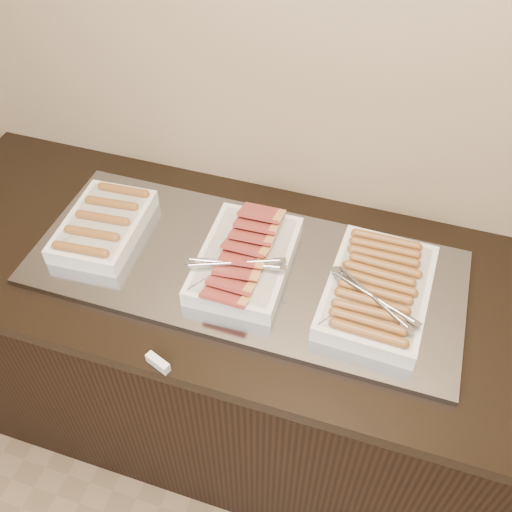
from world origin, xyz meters
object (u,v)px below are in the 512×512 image
at_px(counter, 245,357).
at_px(dish_left, 104,225).
at_px(warming_tray, 245,268).
at_px(dish_right, 377,290).
at_px(dish_center, 245,259).

bearing_deg(counter, dish_left, 180.00).
bearing_deg(warming_tray, dish_left, 180.00).
height_order(warming_tray, dish_right, dish_right).
bearing_deg(warming_tray, dish_center, -66.19).
relative_size(counter, dish_left, 6.21).
height_order(counter, dish_center, dish_center).
distance_m(counter, dish_center, 0.50).
distance_m(dish_left, dish_center, 0.44).
xyz_separation_m(dish_left, dish_right, (0.80, -0.00, 0.00)).
relative_size(counter, dish_right, 5.20).
relative_size(warming_tray, dish_left, 3.62).
bearing_deg(counter, dish_center, -23.78).
distance_m(warming_tray, dish_center, 0.04).
distance_m(warming_tray, dish_left, 0.44).
bearing_deg(dish_center, dish_right, -1.72).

